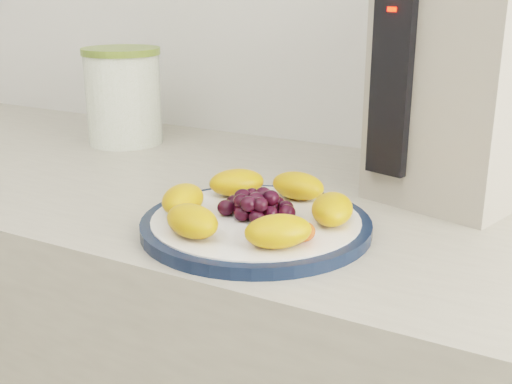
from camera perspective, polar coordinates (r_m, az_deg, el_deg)
The scene contains 8 objects.
plate_rim at distance 0.78m, azimuth -0.00°, elevation -2.97°, with size 0.28×0.28×0.01m, color #101C34.
plate_face at distance 0.78m, azimuth -0.00°, elevation -2.90°, with size 0.25×0.25×0.02m, color white.
canister at distance 1.22m, azimuth -11.67°, elevation 8.06°, with size 0.14×0.14×0.16m, color #4B6B1A.
canister_lid at distance 1.21m, azimuth -11.94°, elevation 12.16°, with size 0.14×0.14×0.01m, color olive.
appliance_body at distance 0.94m, azimuth 18.85°, elevation 9.40°, with size 0.18×0.26×0.32m, color #ABA292.
appliance_panel at distance 0.85m, azimuth 11.99°, elevation 9.42°, with size 0.06×0.02×0.24m, color black.
appliance_led at distance 0.83m, azimuth 12.02°, elevation 15.61°, with size 0.01×0.01×0.01m, color #FF0C05.
fruit_plate at distance 0.77m, azimuth -0.07°, elevation -1.12°, with size 0.24×0.24×0.04m.
Camera 1 is at (0.45, 0.41, 1.19)m, focal length 45.00 mm.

